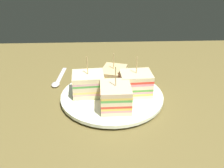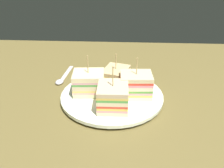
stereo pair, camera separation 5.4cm
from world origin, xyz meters
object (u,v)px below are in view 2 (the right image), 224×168
at_px(spoon, 62,79).
at_px(sandwich_wedge_2, 89,83).
at_px(sandwich_wedge_3, 113,97).
at_px(sandwich_wedge_1, 116,76).
at_px(plate, 112,96).
at_px(sandwich_wedge_0, 136,84).

bearing_deg(spoon, sandwich_wedge_2, 50.43).
bearing_deg(sandwich_wedge_3, sandwich_wedge_1, -1.72).
bearing_deg(sandwich_wedge_1, spoon, -86.84).
distance_m(plate, sandwich_wedge_3, 0.07).
relative_size(sandwich_wedge_2, spoon, 0.73).
bearing_deg(sandwich_wedge_3, sandwich_wedge_0, -41.67).
distance_m(sandwich_wedge_0, sandwich_wedge_1, 0.08).
distance_m(sandwich_wedge_2, spoon, 0.14).
distance_m(plate, sandwich_wedge_1, 0.07).
bearing_deg(sandwich_wedge_1, sandwich_wedge_2, -33.74).
bearing_deg(spoon, plate, 62.09).
xyz_separation_m(sandwich_wedge_2, spoon, (-0.10, 0.10, -0.04)).
distance_m(plate, sandwich_wedge_2, 0.07).
relative_size(sandwich_wedge_1, sandwich_wedge_2, 0.91).
bearing_deg(sandwich_wedge_0, sandwich_wedge_1, -49.87).
bearing_deg(sandwich_wedge_0, plate, 0.14).
relative_size(sandwich_wedge_0, sandwich_wedge_1, 1.10).
distance_m(sandwich_wedge_0, sandwich_wedge_2, 0.12).
height_order(plate, sandwich_wedge_3, sandwich_wedge_3).
bearing_deg(plate, spoon, 147.50).
bearing_deg(sandwich_wedge_1, sandwich_wedge_0, 60.57).
bearing_deg(plate, sandwich_wedge_0, 3.43).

